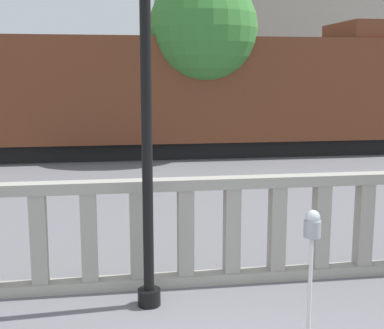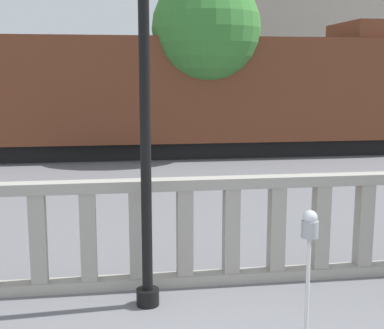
{
  "view_description": "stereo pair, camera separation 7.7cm",
  "coord_description": "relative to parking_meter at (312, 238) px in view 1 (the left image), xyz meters",
  "views": [
    {
      "loc": [
        -0.94,
        -3.49,
        2.75
      ],
      "look_at": [
        0.24,
        4.12,
        1.43
      ],
      "focal_mm": 50.0,
      "sensor_mm": 36.0,
      "label": 1
    },
    {
      "loc": [
        -0.86,
        -3.5,
        2.75
      ],
      "look_at": [
        0.24,
        4.12,
        1.43
      ],
      "focal_mm": 50.0,
      "sensor_mm": 36.0,
      "label": 2
    }
  ],
  "objects": [
    {
      "name": "balustrade",
      "position": [
        -1.0,
        1.8,
        -0.44
      ],
      "size": [
        16.87,
        0.24,
        1.42
      ],
      "color": "#9E998E",
      "rests_on": "ground"
    },
    {
      "name": "train_near",
      "position": [
        -1.79,
        13.23,
        0.87
      ],
      "size": [
        21.91,
        3.18,
        4.46
      ],
      "color": "black",
      "rests_on": "ground"
    },
    {
      "name": "tree_left",
      "position": [
        1.06,
        12.27,
        2.94
      ],
      "size": [
        3.45,
        3.45,
        5.84
      ],
      "color": "brown",
      "rests_on": "ground"
    },
    {
      "name": "parking_meter",
      "position": [
        0.0,
        0.0,
        0.0
      ],
      "size": [
        0.17,
        0.17,
        1.43
      ],
      "color": "silver",
      "rests_on": "ground"
    }
  ]
}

